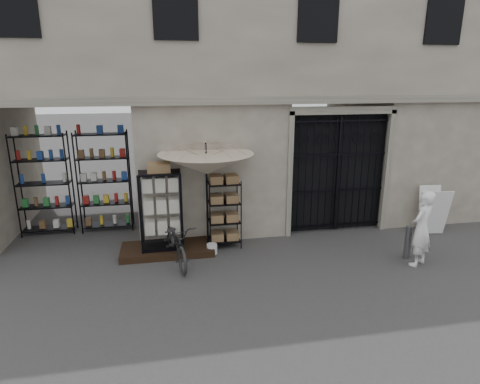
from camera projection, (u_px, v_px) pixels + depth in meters
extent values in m
plane|color=black|center=(294.00, 276.00, 7.82)|extent=(80.00, 80.00, 0.00)
cube|color=#9F9887|center=(252.00, 47.00, 10.37)|extent=(14.00, 4.00, 9.00)
cube|color=black|center=(71.00, 178.00, 9.25)|extent=(3.00, 1.70, 3.00)
cube|color=black|center=(75.00, 183.00, 9.78)|extent=(2.70, 0.50, 2.50)
cube|color=black|center=(335.00, 171.00, 9.87)|extent=(2.50, 0.06, 3.00)
cube|color=black|center=(337.00, 175.00, 9.74)|extent=(0.05, 0.05, 2.80)
cube|color=black|center=(168.00, 249.00, 8.83)|extent=(2.00, 0.90, 0.15)
cube|color=black|center=(163.00, 245.00, 8.76)|extent=(0.98, 0.82, 0.09)
cube|color=silver|center=(167.00, 214.00, 8.33)|extent=(0.72, 0.34, 1.58)
cube|color=silver|center=(162.00, 215.00, 8.56)|extent=(0.81, 0.64, 1.31)
cube|color=olive|center=(159.00, 170.00, 8.29)|extent=(0.58, 0.52, 0.19)
cube|color=black|center=(224.00, 213.00, 9.02)|extent=(0.72, 0.53, 1.58)
cube|color=olive|center=(224.00, 215.00, 9.03)|extent=(0.61, 0.43, 1.18)
cylinder|color=black|center=(207.00, 198.00, 8.72)|extent=(0.04, 0.04, 2.41)
imported|color=beige|center=(206.00, 158.00, 8.48)|extent=(1.78, 1.82, 1.62)
cylinder|color=silver|center=(212.00, 249.00, 8.78)|extent=(0.30, 0.30, 0.22)
imported|color=black|center=(177.00, 262.00, 8.38)|extent=(0.77, 1.01, 1.73)
cylinder|color=slate|center=(408.00, 242.00, 8.49)|extent=(0.16, 0.16, 0.72)
imported|color=white|center=(417.00, 264.00, 8.30)|extent=(1.32, 1.65, 0.38)
cube|color=silver|center=(437.00, 213.00, 9.63)|extent=(0.57, 0.33, 1.14)
cube|color=silver|center=(430.00, 208.00, 9.97)|extent=(0.57, 0.33, 1.14)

